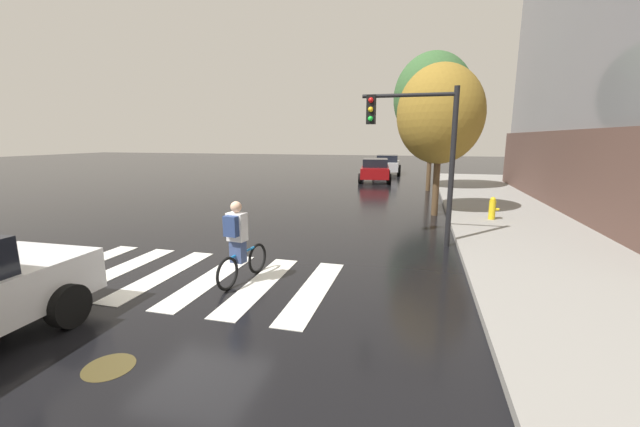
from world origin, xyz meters
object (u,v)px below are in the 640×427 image
sedan_mid (375,170)px  street_tree_near (440,114)px  traffic_light_near (421,140)px  sedan_far (388,164)px  cyclist (239,243)px  fire_hydrant (492,208)px  manhole_cover (109,367)px  street_tree_mid (433,98)px

sedan_mid → street_tree_near: bearing=-72.2°
traffic_light_near → street_tree_near: size_ratio=0.76×
sedan_far → cyclist: 25.08m
sedan_mid → traffic_light_near: size_ratio=1.10×
sedan_mid → sedan_far: 5.76m
sedan_far → street_tree_near: size_ratio=0.82×
traffic_light_near → fire_hydrant: bearing=53.2°
sedan_far → cyclist: bearing=-91.9°
street_tree_near → sedan_far: bearing=100.8°
traffic_light_near → manhole_cover: bearing=-118.1°
cyclist → street_tree_near: (4.05, 8.24, 2.90)m
manhole_cover → street_tree_mid: street_tree_mid is taller
manhole_cover → sedan_far: sedan_far is taller
sedan_far → fire_hydrant: sedan_far is taller
street_tree_mid → sedan_far: bearing=107.6°
sedan_far → traffic_light_near: 21.44m
cyclist → sedan_mid: bearing=88.5°
manhole_cover → sedan_far: (1.16, 28.17, 0.80)m
manhole_cover → cyclist: 3.23m
cyclist → street_tree_near: size_ratio=0.31×
cyclist → street_tree_near: 9.63m
traffic_light_near → fire_hydrant: (2.49, 3.33, -2.33)m
street_tree_mid → sedan_mid: bearing=131.0°
traffic_light_near → street_tree_mid: street_tree_mid is taller
sedan_mid → cyclist: cyclist is taller
cyclist → street_tree_near: bearing=63.8°
traffic_light_near → street_tree_near: (0.64, 4.35, 0.88)m
fire_hydrant → street_tree_near: size_ratio=0.14×
manhole_cover → sedan_mid: size_ratio=0.14×
sedan_mid → traffic_light_near: bearing=-79.3°
street_tree_near → fire_hydrant: bearing=-28.6°
cyclist → traffic_light_near: traffic_light_near is taller
cyclist → sedan_far: bearing=88.1°
sedan_mid → street_tree_mid: (3.43, -3.95, 4.21)m
sedan_far → fire_hydrant: (5.07, -17.85, -0.27)m
sedan_mid → sedan_far: sedan_far is taller
sedan_far → traffic_light_near: (2.58, -21.18, 2.06)m
cyclist → street_tree_mid: bearing=75.7°
fire_hydrant → street_tree_near: 3.85m
sedan_mid → street_tree_mid: size_ratio=0.63×
sedan_far → street_tree_mid: size_ratio=0.62×
sedan_far → cyclist: cyclist is taller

